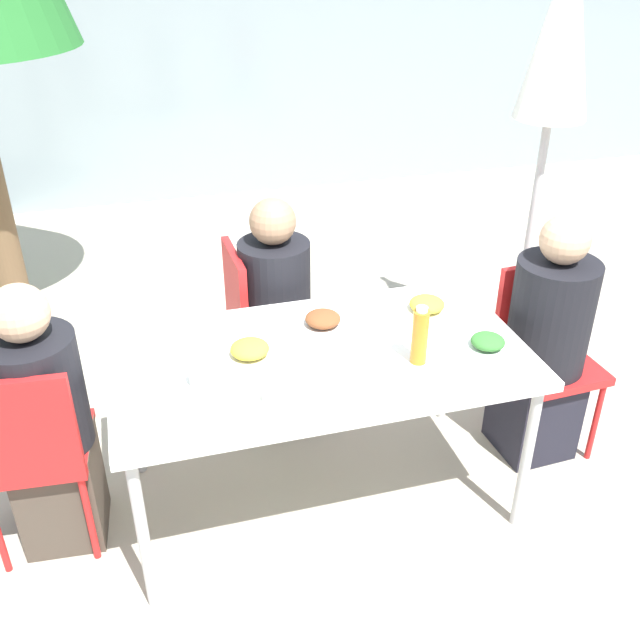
{
  "coord_description": "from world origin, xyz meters",
  "views": [
    {
      "loc": [
        -0.64,
        -2.28,
        2.26
      ],
      "look_at": [
        0.0,
        0.0,
        0.9
      ],
      "focal_mm": 40.0,
      "sensor_mm": 36.0,
      "label": 1
    }
  ],
  "objects_px": {
    "chair_right": "(543,343)",
    "closed_umbrella": "(559,53)",
    "person_left": "(47,427)",
    "person_far": "(276,317)",
    "chair_left": "(31,446)",
    "person_right": "(545,348)",
    "chair_far": "(258,317)",
    "salad_bowl": "(285,394)",
    "bottle": "(420,336)",
    "drinking_cup": "(199,375)"
  },
  "relations": [
    {
      "from": "chair_right",
      "to": "closed_umbrella",
      "type": "distance_m",
      "value": 1.35
    },
    {
      "from": "person_left",
      "to": "person_far",
      "type": "bearing_deg",
      "value": 34.92
    },
    {
      "from": "chair_left",
      "to": "person_far",
      "type": "relative_size",
      "value": 0.78
    },
    {
      "from": "chair_left",
      "to": "person_right",
      "type": "relative_size",
      "value": 0.75
    },
    {
      "from": "chair_far",
      "to": "salad_bowl",
      "type": "height_order",
      "value": "chair_far"
    },
    {
      "from": "person_left",
      "to": "chair_left",
      "type": "bearing_deg",
      "value": -122.07
    },
    {
      "from": "chair_right",
      "to": "person_right",
      "type": "height_order",
      "value": "person_right"
    },
    {
      "from": "person_left",
      "to": "salad_bowl",
      "type": "bearing_deg",
      "value": -17.24
    },
    {
      "from": "person_far",
      "to": "bottle",
      "type": "bearing_deg",
      "value": 21.38
    },
    {
      "from": "chair_left",
      "to": "salad_bowl",
      "type": "bearing_deg",
      "value": -11.77
    },
    {
      "from": "chair_right",
      "to": "person_left",
      "type": "bearing_deg",
      "value": -1.55
    },
    {
      "from": "chair_right",
      "to": "bottle",
      "type": "xyz_separation_m",
      "value": [
        -0.76,
        -0.3,
        0.34
      ]
    },
    {
      "from": "person_right",
      "to": "chair_left",
      "type": "bearing_deg",
      "value": -1.73
    },
    {
      "from": "chair_left",
      "to": "person_right",
      "type": "height_order",
      "value": "person_right"
    },
    {
      "from": "person_left",
      "to": "chair_right",
      "type": "height_order",
      "value": "person_left"
    },
    {
      "from": "drinking_cup",
      "to": "salad_bowl",
      "type": "xyz_separation_m",
      "value": [
        0.28,
        -0.17,
        -0.02
      ]
    },
    {
      "from": "closed_umbrella",
      "to": "drinking_cup",
      "type": "height_order",
      "value": "closed_umbrella"
    },
    {
      "from": "person_left",
      "to": "chair_right",
      "type": "xyz_separation_m",
      "value": [
        2.18,
        0.05,
        -0.02
      ]
    },
    {
      "from": "chair_left",
      "to": "salad_bowl",
      "type": "height_order",
      "value": "chair_left"
    },
    {
      "from": "closed_umbrella",
      "to": "bottle",
      "type": "distance_m",
      "value": 1.61
    },
    {
      "from": "person_far",
      "to": "person_right",
      "type": "bearing_deg",
      "value": 57.39
    },
    {
      "from": "chair_left",
      "to": "bottle",
      "type": "xyz_separation_m",
      "value": [
        1.47,
        -0.17,
        0.34
      ]
    },
    {
      "from": "chair_left",
      "to": "person_right",
      "type": "bearing_deg",
      "value": 5.72
    },
    {
      "from": "chair_left",
      "to": "chair_far",
      "type": "distance_m",
      "value": 1.25
    },
    {
      "from": "closed_umbrella",
      "to": "salad_bowl",
      "type": "relative_size",
      "value": 13.91
    },
    {
      "from": "chair_far",
      "to": "salad_bowl",
      "type": "xyz_separation_m",
      "value": [
        -0.09,
        -1.0,
        0.25
      ]
    },
    {
      "from": "chair_left",
      "to": "person_left",
      "type": "height_order",
      "value": "person_left"
    },
    {
      "from": "person_left",
      "to": "closed_umbrella",
      "type": "bearing_deg",
      "value": 20.38
    },
    {
      "from": "chair_right",
      "to": "drinking_cup",
      "type": "distance_m",
      "value": 1.63
    },
    {
      "from": "person_far",
      "to": "closed_umbrella",
      "type": "distance_m",
      "value": 1.81
    },
    {
      "from": "person_left",
      "to": "chair_right",
      "type": "relative_size",
      "value": 1.3
    },
    {
      "from": "drinking_cup",
      "to": "salad_bowl",
      "type": "distance_m",
      "value": 0.33
    },
    {
      "from": "person_left",
      "to": "person_far",
      "type": "relative_size",
      "value": 1.01
    },
    {
      "from": "person_right",
      "to": "chair_right",
      "type": "bearing_deg",
      "value": -122.07
    },
    {
      "from": "chair_right",
      "to": "chair_far",
      "type": "relative_size",
      "value": 1.0
    },
    {
      "from": "person_right",
      "to": "salad_bowl",
      "type": "bearing_deg",
      "value": 10.97
    },
    {
      "from": "chair_right",
      "to": "chair_left",
      "type": "bearing_deg",
      "value": 0.36
    },
    {
      "from": "chair_far",
      "to": "closed_umbrella",
      "type": "relative_size",
      "value": 0.4
    },
    {
      "from": "person_left",
      "to": "salad_bowl",
      "type": "relative_size",
      "value": 7.15
    },
    {
      "from": "drinking_cup",
      "to": "person_left",
      "type": "bearing_deg",
      "value": 163.61
    },
    {
      "from": "chair_left",
      "to": "chair_right",
      "type": "xyz_separation_m",
      "value": [
        2.23,
        0.13,
        0.0
      ]
    },
    {
      "from": "person_left",
      "to": "person_far",
      "type": "distance_m",
      "value": 1.2
    },
    {
      "from": "person_right",
      "to": "chair_far",
      "type": "height_order",
      "value": "person_right"
    },
    {
      "from": "chair_far",
      "to": "person_far",
      "type": "height_order",
      "value": "person_far"
    },
    {
      "from": "chair_left",
      "to": "chair_right",
      "type": "height_order",
      "value": "same"
    },
    {
      "from": "person_far",
      "to": "salad_bowl",
      "type": "relative_size",
      "value": 7.1
    },
    {
      "from": "chair_left",
      "to": "bottle",
      "type": "bearing_deg",
      "value": -2.1
    },
    {
      "from": "chair_left",
      "to": "chair_right",
      "type": "distance_m",
      "value": 2.24
    },
    {
      "from": "chair_right",
      "to": "closed_umbrella",
      "type": "xyz_separation_m",
      "value": [
        0.26,
        0.64,
        1.16
      ]
    },
    {
      "from": "chair_far",
      "to": "salad_bowl",
      "type": "relative_size",
      "value": 5.51
    }
  ]
}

